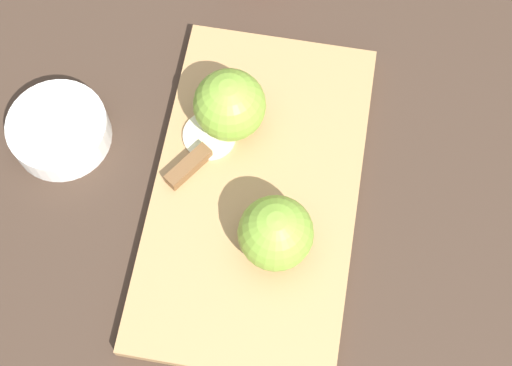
{
  "coord_description": "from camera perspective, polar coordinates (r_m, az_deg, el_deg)",
  "views": [
    {
      "loc": [
        -0.29,
        -0.09,
        0.8
      ],
      "look_at": [
        0.0,
        0.0,
        0.04
      ],
      "focal_mm": 50.0,
      "sensor_mm": 36.0,
      "label": 1
    }
  ],
  "objects": [
    {
      "name": "knife",
      "position": [
        0.84,
        -4.95,
        1.67
      ],
      "size": [
        0.13,
        0.08,
        0.02
      ],
      "rotation": [
        0.0,
        0.0,
        -0.46
      ],
      "color": "silver",
      "rests_on": "cutting_board"
    },
    {
      "name": "apple_slice",
      "position": [
        0.86,
        -3.74,
        3.82
      ],
      "size": [
        0.06,
        0.06,
        0.0
      ],
      "color": "beige",
      "rests_on": "cutting_board"
    },
    {
      "name": "apple_half_right",
      "position": [
        0.83,
        -2.15,
        6.25
      ],
      "size": [
        0.09,
        0.09,
        0.09
      ],
      "rotation": [
        0.0,
        0.0,
        1.86
      ],
      "color": "olive",
      "rests_on": "cutting_board"
    },
    {
      "name": "apple_half_left",
      "position": [
        0.77,
        1.61,
        -4.03
      ],
      "size": [
        0.08,
        0.08,
        0.08
      ],
      "rotation": [
        0.0,
        0.0,
        4.85
      ],
      "color": "olive",
      "rests_on": "cutting_board"
    },
    {
      "name": "bowl",
      "position": [
        0.9,
        -15.6,
        3.93
      ],
      "size": [
        0.12,
        0.12,
        0.04
      ],
      "color": "silver",
      "rests_on": "ground_plane"
    },
    {
      "name": "ground_plane",
      "position": [
        0.85,
        0.0,
        -1.0
      ],
      "size": [
        4.0,
        4.0,
        0.0
      ],
      "primitive_type": "plane",
      "color": "#38281E"
    },
    {
      "name": "cutting_board",
      "position": [
        0.84,
        0.0,
        -0.76
      ],
      "size": [
        0.45,
        0.3,
        0.02
      ],
      "color": "#A37A4C",
      "rests_on": "ground_plane"
    }
  ]
}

